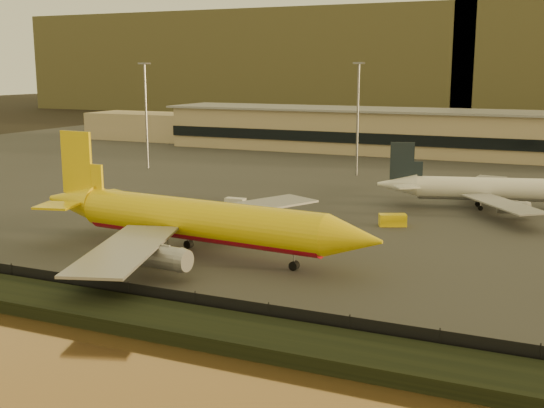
% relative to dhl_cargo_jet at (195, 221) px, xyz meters
% --- Properties ---
extents(ground, '(900.00, 900.00, 0.00)m').
position_rel_dhl_cargo_jet_xyz_m(ground, '(9.17, -6.12, -4.79)').
color(ground, black).
rests_on(ground, ground).
extents(embankment, '(320.00, 7.00, 1.40)m').
position_rel_dhl_cargo_jet_xyz_m(embankment, '(9.17, -23.12, -4.09)').
color(embankment, black).
rests_on(embankment, ground).
extents(tarmac, '(320.00, 220.00, 0.20)m').
position_rel_dhl_cargo_jet_xyz_m(tarmac, '(9.17, 88.88, -4.69)').
color(tarmac, '#2D2D2D').
rests_on(tarmac, ground).
extents(perimeter_fence, '(300.00, 0.05, 2.20)m').
position_rel_dhl_cargo_jet_xyz_m(perimeter_fence, '(9.17, -19.12, -3.49)').
color(perimeter_fence, black).
rests_on(perimeter_fence, tarmac).
extents(terminal_building, '(202.00, 25.00, 12.60)m').
position_rel_dhl_cargo_jet_xyz_m(terminal_building, '(-5.35, 119.43, 1.46)').
color(terminal_building, tan).
rests_on(terminal_building, tarmac).
extents(apron_light_masts, '(152.20, 12.20, 25.40)m').
position_rel_dhl_cargo_jet_xyz_m(apron_light_masts, '(24.17, 68.88, 10.92)').
color(apron_light_masts, slate).
rests_on(apron_light_masts, tarmac).
extents(distant_hills, '(470.00, 160.00, 70.00)m').
position_rel_dhl_cargo_jet_xyz_m(distant_hills, '(-11.57, 333.88, 26.60)').
color(distant_hills, brown).
rests_on(distant_hills, ground).
extents(dhl_cargo_jet, '(51.47, 50.26, 15.37)m').
position_rel_dhl_cargo_jet_xyz_m(dhl_cargo_jet, '(0.00, 0.00, 0.00)').
color(dhl_cargo_jet, yellow).
rests_on(dhl_cargo_jet, tarmac).
extents(white_narrowbody_jet, '(39.06, 37.29, 11.39)m').
position_rel_dhl_cargo_jet_xyz_m(white_narrowbody_jet, '(31.95, 47.00, -1.19)').
color(white_narrowbody_jet, white).
rests_on(white_narrowbody_jet, tarmac).
extents(gse_vehicle_yellow, '(4.56, 3.42, 1.87)m').
position_rel_dhl_cargo_jet_xyz_m(gse_vehicle_yellow, '(19.47, 26.94, -3.65)').
color(gse_vehicle_yellow, yellow).
rests_on(gse_vehicle_yellow, tarmac).
extents(gse_vehicle_white, '(3.60, 1.65, 1.61)m').
position_rel_dhl_cargo_jet_xyz_m(gse_vehicle_white, '(-9.55, 30.13, -3.78)').
color(gse_vehicle_white, white).
rests_on(gse_vehicle_white, tarmac).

